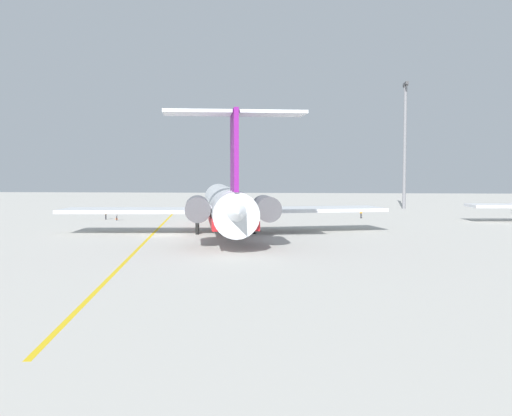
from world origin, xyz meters
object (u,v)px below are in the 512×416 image
(main_jetliner, at_px, (226,204))
(ground_crew_near_tail, at_px, (106,213))
(ground_crew_portside, at_px, (117,214))
(light_mast, at_px, (405,140))
(ground_crew_near_nose, at_px, (361,212))
(safety_cone_wingtip, at_px, (117,218))

(main_jetliner, distance_m, ground_crew_near_tail, 31.57)
(ground_crew_portside, bearing_deg, light_mast, -7.31)
(ground_crew_near_nose, xyz_separation_m, safety_cone_wingtip, (6.07, -40.71, -0.86))
(ground_crew_portside, height_order, light_mast, light_mast)
(ground_crew_portside, bearing_deg, safety_cone_wingtip, 66.78)
(ground_crew_portside, distance_m, safety_cone_wingtip, 2.45)
(main_jetliner, relative_size, light_mast, 1.77)
(ground_crew_near_tail, xyz_separation_m, safety_cone_wingtip, (-0.24, 1.75, -0.89))
(safety_cone_wingtip, bearing_deg, ground_crew_near_tail, -82.04)
(main_jetliner, distance_m, safety_cone_wingtip, 30.59)
(light_mast, bearing_deg, ground_crew_near_tail, -58.19)
(ground_crew_near_tail, bearing_deg, main_jetliner, -96.77)
(ground_crew_portside, height_order, safety_cone_wingtip, ground_crew_portside)
(ground_crew_near_nose, xyz_separation_m, light_mast, (-27.15, 11.49, 13.48))
(safety_cone_wingtip, distance_m, light_mast, 63.52)
(light_mast, bearing_deg, ground_crew_near_nose, -22.94)
(main_jetliner, height_order, safety_cone_wingtip, main_jetliner)
(safety_cone_wingtip, relative_size, light_mast, 0.02)
(ground_crew_near_nose, bearing_deg, ground_crew_near_tail, 106.64)
(light_mast, bearing_deg, main_jetliner, -29.40)
(ground_crew_portside, distance_m, light_mast, 63.93)
(ground_crew_portside, relative_size, safety_cone_wingtip, 3.02)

